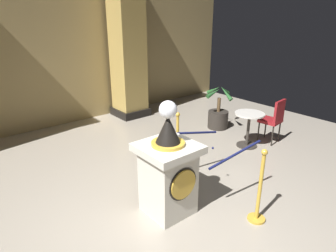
{
  "coord_description": "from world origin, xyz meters",
  "views": [
    {
      "loc": [
        -2.09,
        -2.36,
        2.63
      ],
      "look_at": [
        0.17,
        0.38,
        1.29
      ],
      "focal_mm": 31.96,
      "sensor_mm": 36.0,
      "label": 1
    }
  ],
  "objects_px": {
    "pedestal_clock": "(168,171)",
    "cafe_table": "(249,125)",
    "stanchion_near": "(259,196)",
    "stanchion_far": "(177,147)",
    "cafe_chair_red": "(274,117)",
    "potted_palm_right": "(218,116)"
  },
  "relations": [
    {
      "from": "pedestal_clock",
      "to": "cafe_table",
      "type": "bearing_deg",
      "value": 13.57
    },
    {
      "from": "pedestal_clock",
      "to": "stanchion_near",
      "type": "xyz_separation_m",
      "value": [
        0.8,
        -0.91,
        -0.26
      ]
    },
    {
      "from": "stanchion_far",
      "to": "cafe_chair_red",
      "type": "relative_size",
      "value": 1.05
    },
    {
      "from": "stanchion_near",
      "to": "stanchion_far",
      "type": "bearing_deg",
      "value": 83.29
    },
    {
      "from": "stanchion_far",
      "to": "stanchion_near",
      "type": "bearing_deg",
      "value": -96.71
    },
    {
      "from": "stanchion_near",
      "to": "stanchion_far",
      "type": "xyz_separation_m",
      "value": [
        0.22,
        1.88,
        -0.02
      ]
    },
    {
      "from": "stanchion_far",
      "to": "potted_palm_right",
      "type": "xyz_separation_m",
      "value": [
        2.01,
        0.8,
        -0.04
      ]
    },
    {
      "from": "stanchion_near",
      "to": "potted_palm_right",
      "type": "bearing_deg",
      "value": 50.23
    },
    {
      "from": "cafe_table",
      "to": "cafe_chair_red",
      "type": "distance_m",
      "value": 0.61
    },
    {
      "from": "cafe_chair_red",
      "to": "potted_palm_right",
      "type": "bearing_deg",
      "value": 99.21
    },
    {
      "from": "stanchion_near",
      "to": "cafe_table",
      "type": "bearing_deg",
      "value": 39.59
    },
    {
      "from": "stanchion_near",
      "to": "cafe_chair_red",
      "type": "xyz_separation_m",
      "value": [
        2.45,
        1.34,
        0.2
      ]
    },
    {
      "from": "cafe_table",
      "to": "cafe_chair_red",
      "type": "relative_size",
      "value": 0.76
    },
    {
      "from": "pedestal_clock",
      "to": "potted_palm_right",
      "type": "relative_size",
      "value": 1.52
    },
    {
      "from": "pedestal_clock",
      "to": "potted_palm_right",
      "type": "xyz_separation_m",
      "value": [
        3.03,
        1.77,
        -0.32
      ]
    },
    {
      "from": "cafe_chair_red",
      "to": "pedestal_clock",
      "type": "bearing_deg",
      "value": -172.57
    },
    {
      "from": "pedestal_clock",
      "to": "stanchion_near",
      "type": "relative_size",
      "value": 1.54
    },
    {
      "from": "cafe_table",
      "to": "stanchion_near",
      "type": "bearing_deg",
      "value": -140.41
    },
    {
      "from": "pedestal_clock",
      "to": "cafe_table",
      "type": "height_order",
      "value": "pedestal_clock"
    },
    {
      "from": "pedestal_clock",
      "to": "potted_palm_right",
      "type": "bearing_deg",
      "value": 30.26
    },
    {
      "from": "stanchion_far",
      "to": "potted_palm_right",
      "type": "height_order",
      "value": "potted_palm_right"
    },
    {
      "from": "stanchion_near",
      "to": "cafe_table",
      "type": "relative_size",
      "value": 1.44
    }
  ]
}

